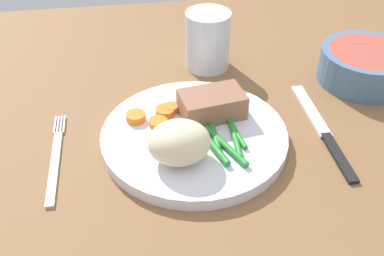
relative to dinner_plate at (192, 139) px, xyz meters
The scene contains 10 objects.
dining_table 1.89cm from the dinner_plate, 51.75° to the left, with size 120.00×90.00×2.00cm.
dinner_plate is the anchor object (origin of this frame).
meat_portion 5.51cm from the dinner_plate, 49.40° to the left, with size 8.28×5.10×3.28cm, color #936047.
mashed_potatoes 5.82cm from the dinner_plate, 116.57° to the right, with size 7.39×6.30×5.02cm, color beige.
carrot_slices 5.43cm from the dinner_plate, 140.66° to the left, with size 7.09×6.88×1.09cm.
green_beans 4.47cm from the dinner_plate, 32.30° to the right, with size 5.41×9.69×0.87cm.
fork 17.09cm from the dinner_plate, behind, with size 1.44×16.60×0.40cm.
knife 17.53cm from the dinner_plate, ahead, with size 1.70×20.50×0.64cm.
water_glass 19.98cm from the dinner_plate, 74.30° to the left, with size 7.04×7.04×9.12cm.
salad_bowl 30.37cm from the dinner_plate, 21.61° to the left, with size 13.64×13.64×5.07cm.
Camera 1 is at (-7.01, -44.52, 40.02)cm, focal length 42.64 mm.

